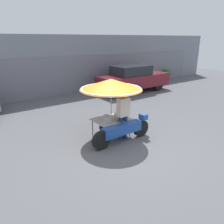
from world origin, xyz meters
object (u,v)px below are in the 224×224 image
vendor_motorcycle_cart (112,92)px  vendor_person (123,113)px  potted_plant (167,74)px  parked_car (133,78)px

vendor_motorcycle_cart → vendor_person: 0.73m
potted_plant → vendor_person: bearing=-146.5°
parked_car → vendor_person: bearing=-134.0°
vendor_person → parked_car: 6.61m
vendor_person → parked_car: bearing=46.0°
vendor_motorcycle_cart → potted_plant: (9.23, 5.66, -0.96)m
vendor_motorcycle_cart → parked_car: 6.56m
parked_car → potted_plant: bearing=15.4°
vendor_motorcycle_cart → parked_car: bearing=42.9°
parked_car → potted_plant: 4.63m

